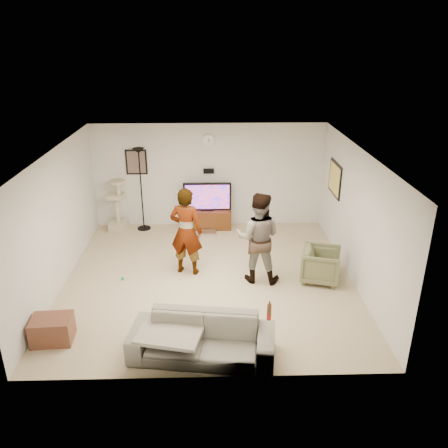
{
  "coord_description": "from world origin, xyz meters",
  "views": [
    {
      "loc": [
        0.07,
        -7.72,
        4.38
      ],
      "look_at": [
        0.29,
        0.2,
        1.06
      ],
      "focal_mm": 36.37,
      "sensor_mm": 36.0,
      "label": 1
    }
  ],
  "objects_px": {
    "floor_lamp": "(141,190)",
    "armchair": "(321,265)",
    "beer_bottle": "(269,312)",
    "cat_tree": "(117,205)",
    "sofa": "(202,338)",
    "person_left": "(186,231)",
    "person_right": "(258,238)",
    "side_table": "(52,329)",
    "tv": "(207,196)",
    "tv_stand": "(208,219)"
  },
  "relations": [
    {
      "from": "tv",
      "to": "armchair",
      "type": "bearing_deg",
      "value": -50.38
    },
    {
      "from": "tv",
      "to": "sofa",
      "type": "distance_m",
      "value": 4.82
    },
    {
      "from": "cat_tree",
      "to": "beer_bottle",
      "type": "relative_size",
      "value": 5.06
    },
    {
      "from": "person_left",
      "to": "beer_bottle",
      "type": "distance_m",
      "value": 2.88
    },
    {
      "from": "person_left",
      "to": "person_right",
      "type": "height_order",
      "value": "person_right"
    },
    {
      "from": "person_left",
      "to": "sofa",
      "type": "relative_size",
      "value": 0.84
    },
    {
      "from": "floor_lamp",
      "to": "beer_bottle",
      "type": "relative_size",
      "value": 7.95
    },
    {
      "from": "tv_stand",
      "to": "cat_tree",
      "type": "bearing_deg",
      "value": -178.54
    },
    {
      "from": "cat_tree",
      "to": "side_table",
      "type": "relative_size",
      "value": 2.09
    },
    {
      "from": "floor_lamp",
      "to": "person_right",
      "type": "bearing_deg",
      "value": -45.32
    },
    {
      "from": "tv",
      "to": "sofa",
      "type": "height_order",
      "value": "tv"
    },
    {
      "from": "person_left",
      "to": "side_table",
      "type": "bearing_deg",
      "value": 62.92
    },
    {
      "from": "cat_tree",
      "to": "side_table",
      "type": "height_order",
      "value": "cat_tree"
    },
    {
      "from": "floor_lamp",
      "to": "sofa",
      "type": "bearing_deg",
      "value": -72.58
    },
    {
      "from": "cat_tree",
      "to": "person_right",
      "type": "bearing_deg",
      "value": -38.8
    },
    {
      "from": "tv_stand",
      "to": "armchair",
      "type": "bearing_deg",
      "value": -50.38
    },
    {
      "from": "person_right",
      "to": "armchair",
      "type": "distance_m",
      "value": 1.33
    },
    {
      "from": "sofa",
      "to": "person_left",
      "type": "bearing_deg",
      "value": 105.44
    },
    {
      "from": "cat_tree",
      "to": "sofa",
      "type": "relative_size",
      "value": 0.6
    },
    {
      "from": "tv",
      "to": "person_right",
      "type": "xyz_separation_m",
      "value": [
        0.96,
        -2.56,
        0.07
      ]
    },
    {
      "from": "floor_lamp",
      "to": "armchair",
      "type": "distance_m",
      "value": 4.6
    },
    {
      "from": "person_left",
      "to": "cat_tree",
      "type": "bearing_deg",
      "value": -35.45
    },
    {
      "from": "person_left",
      "to": "person_right",
      "type": "distance_m",
      "value": 1.39
    },
    {
      "from": "sofa",
      "to": "side_table",
      "type": "distance_m",
      "value": 2.35
    },
    {
      "from": "person_left",
      "to": "sofa",
      "type": "distance_m",
      "value": 2.65
    },
    {
      "from": "side_table",
      "to": "floor_lamp",
      "type": "bearing_deg",
      "value": 79.48
    },
    {
      "from": "cat_tree",
      "to": "beer_bottle",
      "type": "xyz_separation_m",
      "value": [
        3.06,
        -4.74,
        0.1
      ]
    },
    {
      "from": "person_right",
      "to": "floor_lamp",
      "type": "bearing_deg",
      "value": -34.4
    },
    {
      "from": "tv",
      "to": "armchair",
      "type": "height_order",
      "value": "tv"
    },
    {
      "from": "armchair",
      "to": "person_left",
      "type": "bearing_deg",
      "value": 96.81
    },
    {
      "from": "sofa",
      "to": "beer_bottle",
      "type": "height_order",
      "value": "beer_bottle"
    },
    {
      "from": "tv",
      "to": "beer_bottle",
      "type": "height_order",
      "value": "tv"
    },
    {
      "from": "cat_tree",
      "to": "person_right",
      "type": "distance_m",
      "value": 4.01
    },
    {
      "from": "person_left",
      "to": "person_right",
      "type": "xyz_separation_m",
      "value": [
        1.35,
        -0.33,
        0.0
      ]
    },
    {
      "from": "tv_stand",
      "to": "person_left",
      "type": "distance_m",
      "value": 2.35
    },
    {
      "from": "tv",
      "to": "person_left",
      "type": "relative_size",
      "value": 0.65
    },
    {
      "from": "armchair",
      "to": "floor_lamp",
      "type": "bearing_deg",
      "value": 70.64
    },
    {
      "from": "armchair",
      "to": "side_table",
      "type": "height_order",
      "value": "armchair"
    },
    {
      "from": "person_right",
      "to": "beer_bottle",
      "type": "relative_size",
      "value": 7.04
    },
    {
      "from": "sofa",
      "to": "armchair",
      "type": "height_order",
      "value": "armchair"
    },
    {
      "from": "cat_tree",
      "to": "beer_bottle",
      "type": "height_order",
      "value": "cat_tree"
    },
    {
      "from": "tv_stand",
      "to": "tv",
      "type": "bearing_deg",
      "value": 0.0
    },
    {
      "from": "beer_bottle",
      "to": "tv",
      "type": "bearing_deg",
      "value": 100.7
    },
    {
      "from": "sofa",
      "to": "floor_lamp",
      "type": "bearing_deg",
      "value": 115.37
    },
    {
      "from": "beer_bottle",
      "to": "armchair",
      "type": "distance_m",
      "value": 2.54
    },
    {
      "from": "floor_lamp",
      "to": "tv",
      "type": "bearing_deg",
      "value": 0.75
    },
    {
      "from": "floor_lamp",
      "to": "beer_bottle",
      "type": "bearing_deg",
      "value": -62.73
    },
    {
      "from": "beer_bottle",
      "to": "sofa",
      "type": "bearing_deg",
      "value": 180.0
    },
    {
      "from": "floor_lamp",
      "to": "person_right",
      "type": "height_order",
      "value": "floor_lamp"
    },
    {
      "from": "floor_lamp",
      "to": "person_left",
      "type": "bearing_deg",
      "value": -62.28
    }
  ]
}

